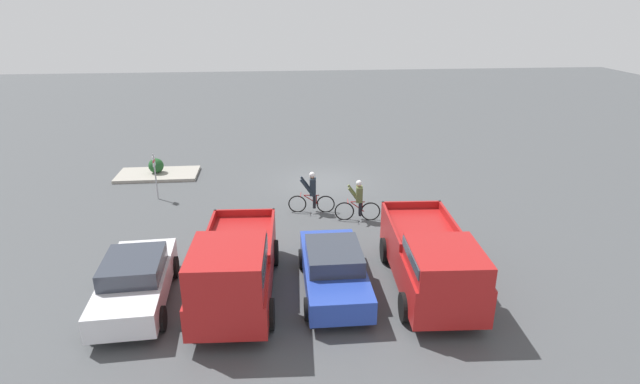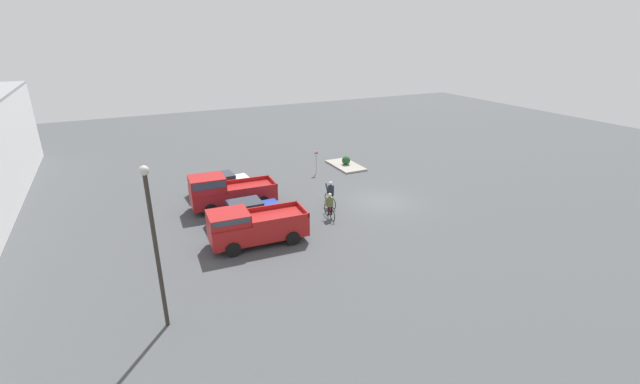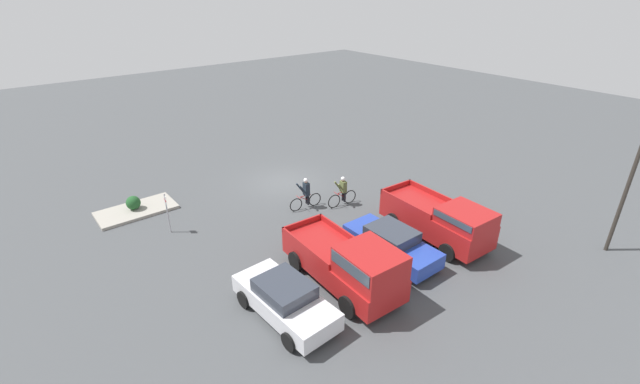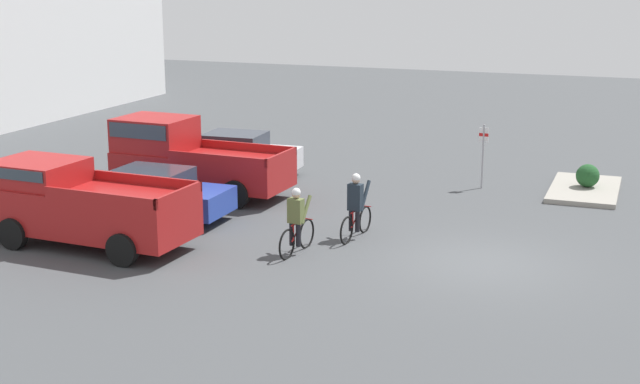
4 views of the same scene
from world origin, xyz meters
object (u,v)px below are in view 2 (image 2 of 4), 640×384
object	(u,v)px
fire_lane_sign	(316,159)
lamppost	(154,237)
pickup_truck_0	(252,226)
cyclist_0	(331,194)
sedan_1	(220,184)
shrub	(346,160)
cyclist_1	(330,206)
sedan_0	(245,212)
pickup_truck_1	(225,191)

from	to	relation	value
fire_lane_sign	lamppost	distance (m)	20.10
pickup_truck_0	fire_lane_sign	size ratio (longest dim) A/B	2.63
fire_lane_sign	cyclist_0	bearing A→B (deg)	162.63
sedan_1	shrub	size ratio (longest dim) A/B	6.00
cyclist_1	pickup_truck_0	bearing A→B (deg)	103.01
lamppost	shrub	distance (m)	22.91
sedan_0	pickup_truck_1	xyz separation A→B (m)	(2.83, 0.51, 0.48)
sedan_1	cyclist_1	world-z (taller)	cyclist_1
lamppost	pickup_truck_1	bearing A→B (deg)	-25.28
cyclist_0	shrub	size ratio (longest dim) A/B	2.61
cyclist_1	lamppost	xyz separation A→B (m)	(-6.39, 10.53, 3.11)
cyclist_0	lamppost	world-z (taller)	lamppost
sedan_1	shrub	world-z (taller)	sedan_1
sedan_1	fire_lane_sign	bearing A→B (deg)	-82.30
cyclist_1	shrub	size ratio (longest dim) A/B	2.47
pickup_truck_0	pickup_truck_1	distance (m)	5.61
shrub	sedan_0	bearing A→B (deg)	123.70
sedan_0	cyclist_0	xyz separation A→B (m)	(0.17, -5.88, 0.14)
sedan_1	cyclist_0	distance (m)	8.14
pickup_truck_0	lamppost	bearing A→B (deg)	134.86
sedan_0	pickup_truck_1	world-z (taller)	pickup_truck_1
sedan_1	lamppost	distance (m)	14.93
pickup_truck_0	fire_lane_sign	bearing A→B (deg)	-41.30
sedan_1	cyclist_0	bearing A→B (deg)	-131.87
pickup_truck_0	lamppost	xyz separation A→B (m)	(-5.16, 5.19, 2.83)
pickup_truck_0	cyclist_0	distance (m)	6.95
pickup_truck_0	cyclist_0	bearing A→B (deg)	-64.83
cyclist_1	pickup_truck_1	bearing A→B (deg)	51.20
lamppost	shrub	xyz separation A→B (m)	(15.33, -16.67, -3.41)
cyclist_1	cyclist_0	bearing A→B (deg)	-28.80
pickup_truck_1	sedan_1	xyz separation A→B (m)	(2.77, -0.33, -0.45)
pickup_truck_1	cyclist_0	size ratio (longest dim) A/B	2.96
pickup_truck_0	sedan_0	world-z (taller)	pickup_truck_0
sedan_0	fire_lane_sign	size ratio (longest dim) A/B	2.14
sedan_0	sedan_1	xyz separation A→B (m)	(5.60, 0.18, 0.02)
pickup_truck_1	cyclist_1	size ratio (longest dim) A/B	3.12
sedan_1	cyclist_0	size ratio (longest dim) A/B	2.30
pickup_truck_1	fire_lane_sign	xyz separation A→B (m)	(3.87, -8.43, 0.06)
pickup_truck_1	cyclist_1	bearing A→B (deg)	-128.80
lamppost	cyclist_0	bearing A→B (deg)	-54.73
cyclist_1	fire_lane_sign	size ratio (longest dim) A/B	0.87
lamppost	cyclist_1	bearing A→B (deg)	-58.72
shrub	lamppost	bearing A→B (deg)	132.60
cyclist_1	shrub	distance (m)	10.85
pickup_truck_0	cyclist_1	world-z (taller)	pickup_truck_0
sedan_0	shrub	world-z (taller)	sedan_0
cyclist_0	shrub	xyz separation A→B (m)	(7.22, -5.20, -0.33)
pickup_truck_0	cyclist_1	xyz separation A→B (m)	(1.23, -5.34, -0.28)
sedan_0	cyclist_0	world-z (taller)	cyclist_0
sedan_1	sedan_0	bearing A→B (deg)	-178.16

